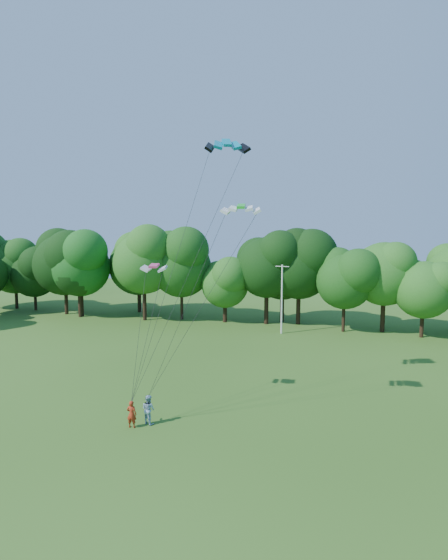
# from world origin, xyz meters

# --- Properties ---
(ground) EXTENTS (160.00, 160.00, 0.00)m
(ground) POSITION_xyz_m (0.00, 0.00, 0.00)
(ground) COLOR #315A18
(ground) RESTS_ON ground
(utility_pole) EXTENTS (1.61, 0.35, 8.11)m
(utility_pole) POSITION_xyz_m (1.41, 30.94, 4.17)
(utility_pole) COLOR silver
(utility_pole) RESTS_ON ground
(kite_flyer_left) EXTENTS (0.65, 0.47, 1.68)m
(kite_flyer_left) POSITION_xyz_m (-3.44, 3.64, 0.84)
(kite_flyer_left) COLOR #AA2D16
(kite_flyer_left) RESTS_ON ground
(kite_flyer_right) EXTENTS (1.08, 0.96, 1.82)m
(kite_flyer_right) POSITION_xyz_m (-2.71, 4.45, 0.91)
(kite_flyer_right) COLOR #96B8D1
(kite_flyer_right) RESTS_ON ground
(kite_teal) EXTENTS (3.17, 2.33, 0.77)m
(kite_teal) POSITION_xyz_m (0.64, 10.36, 17.94)
(kite_teal) COLOR #0581A0
(kite_teal) RESTS_ON ground
(kite_green) EXTENTS (2.54, 1.47, 0.38)m
(kite_green) POSITION_xyz_m (2.54, 6.92, 13.41)
(kite_green) COLOR green
(kite_green) RESTS_ON ground
(kite_pink) EXTENTS (1.84, 1.12, 0.28)m
(kite_pink) POSITION_xyz_m (-3.63, 7.54, 9.60)
(kite_pink) COLOR #C9376B
(kite_pink) RESTS_ON ground
(tree_back_west) EXTENTS (8.95, 8.95, 13.02)m
(tree_back_west) POSITION_xyz_m (-27.31, 33.51, 8.13)
(tree_back_west) COLOR black
(tree_back_west) RESTS_ON ground
(tree_back_center) EXTENTS (9.03, 9.03, 13.13)m
(tree_back_center) POSITION_xyz_m (0.42, 37.70, 8.20)
(tree_back_center) COLOR black
(tree_back_center) RESTS_ON ground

